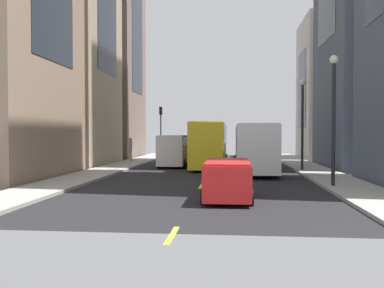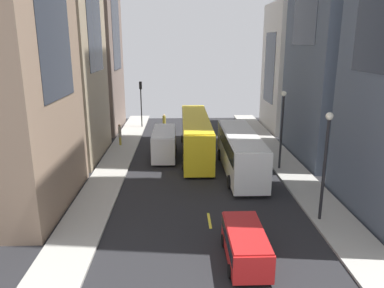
{
  "view_description": "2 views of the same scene",
  "coord_description": "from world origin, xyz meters",
  "views": [
    {
      "loc": [
        -1.62,
        32.1,
        2.75
      ],
      "look_at": [
        1.4,
        0.95,
        1.94
      ],
      "focal_mm": 39.27,
      "sensor_mm": 36.0,
      "label": 1
    },
    {
      "loc": [
        1.72,
        30.71,
        10.35
      ],
      "look_at": [
        0.81,
        3.4,
        2.84
      ],
      "focal_mm": 34.69,
      "sensor_mm": 36.0,
      "label": 2
    }
  ],
  "objects": [
    {
      "name": "delivery_van_white",
      "position": [
        3.19,
        -2.41,
        1.52
      ],
      "size": [
        2.25,
        6.05,
        2.58
      ],
      "color": "white",
      "rests_on": "ground"
    },
    {
      "name": "ground_plane",
      "position": [
        0.0,
        0.0,
        0.0
      ],
      "size": [
        41.66,
        41.66,
        0.0
      ],
      "primitive_type": "plane",
      "color": "black"
    },
    {
      "name": "streetlamp_near",
      "position": [
        -6.59,
        1.46,
        4.16
      ],
      "size": [
        0.44,
        0.44,
        6.47
      ],
      "color": "black",
      "rests_on": "ground"
    },
    {
      "name": "building_west_0",
      "position": [
        -12.67,
        -13.97,
        7.4
      ],
      "size": [
        7.36,
        8.73,
        14.8
      ],
      "color": "beige",
      "rests_on": "ground"
    },
    {
      "name": "streetcar_yellow",
      "position": [
        0.24,
        -3.34,
        2.12
      ],
      "size": [
        2.7,
        14.02,
        3.59
      ],
      "color": "yellow",
      "rests_on": "ground"
    },
    {
      "name": "lane_stripe_2",
      "position": [
        0.0,
        0.0,
        0.01
      ],
      "size": [
        0.16,
        2.0,
        0.01
      ],
      "primitive_type": "cube",
      "color": "yellow",
      "rests_on": "ground"
    },
    {
      "name": "sidewalk_east",
      "position": [
        7.46,
        0.0,
        0.07
      ],
      "size": [
        2.74,
        44.0,
        0.15
      ],
      "primitive_type": "cube",
      "color": "#9E9B93",
      "rests_on": "ground"
    },
    {
      "name": "sidewalk_west",
      "position": [
        -7.46,
        0.0,
        0.07
      ],
      "size": [
        2.74,
        44.0,
        0.15
      ],
      "primitive_type": "cube",
      "color": "#9E9B93",
      "rests_on": "ground"
    },
    {
      "name": "lane_stripe_3",
      "position": [
        0.0,
        10.5,
        0.01
      ],
      "size": [
        0.16,
        2.0,
        0.01
      ],
      "primitive_type": "cube",
      "color": "yellow",
      "rests_on": "ground"
    },
    {
      "name": "lane_stripe_1",
      "position": [
        0.0,
        -10.5,
        0.01
      ],
      "size": [
        0.16,
        2.0,
        0.01
      ],
      "primitive_type": "cube",
      "color": "yellow",
      "rests_on": "ground"
    },
    {
      "name": "car_red_0",
      "position": [
        -1.41,
        14.72,
        0.95
      ],
      "size": [
        2.01,
        4.41,
        1.61
      ],
      "color": "red",
      "rests_on": "ground"
    },
    {
      "name": "traffic_light_near_corner",
      "position": [
        6.49,
        -14.95,
        4.06
      ],
      "size": [
        0.32,
        0.44,
        5.59
      ],
      "color": "black",
      "rests_on": "ground"
    },
    {
      "name": "city_bus_white",
      "position": [
        -3.16,
        2.04,
        2.01
      ],
      "size": [
        2.8,
        11.01,
        3.35
      ],
      "color": "silver",
      "rests_on": "ground"
    },
    {
      "name": "pedestrian_waiting_curb",
      "position": [
        7.87,
        -6.3,
        1.33
      ],
      "size": [
        0.31,
        0.31,
        2.18
      ],
      "rotation": [
        0.0,
        0.0,
        5.85
      ],
      "color": "gold",
      "rests_on": "ground"
    },
    {
      "name": "pedestrian_crossing_near",
      "position": [
        3.58,
        -12.34,
        1.16
      ],
      "size": [
        0.38,
        0.38,
        2.2
      ],
      "rotation": [
        0.0,
        0.0,
        6.17
      ],
      "color": "gray",
      "rests_on": "ground"
    },
    {
      "name": "streetlamp_far",
      "position": [
        -6.59,
        10.74,
        4.15
      ],
      "size": [
        0.44,
        0.44,
        6.46
      ],
      "color": "black",
      "rests_on": "ground"
    },
    {
      "name": "lane_stripe_0",
      "position": [
        0.0,
        -21.0,
        0.01
      ],
      "size": [
        0.16,
        2.0,
        0.01
      ],
      "primitive_type": "cube",
      "color": "yellow",
      "rests_on": "ground"
    }
  ]
}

